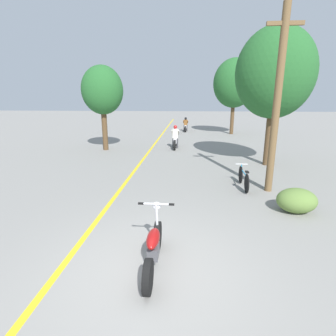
% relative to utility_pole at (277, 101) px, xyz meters
% --- Properties ---
extents(ground_plane, '(120.00, 120.00, 0.00)m').
position_rel_utility_pole_xyz_m(ground_plane, '(-3.49, -4.67, -3.04)').
color(ground_plane, gray).
extents(lane_stripe_center, '(0.14, 48.00, 0.01)m').
position_rel_utility_pole_xyz_m(lane_stripe_center, '(-5.19, 7.42, -3.03)').
color(lane_stripe_center, yellow).
rests_on(lane_stripe_center, ground).
extents(utility_pole, '(1.10, 0.24, 5.90)m').
position_rel_utility_pole_xyz_m(utility_pole, '(0.00, 0.00, 0.00)').
color(utility_pole, brown).
rests_on(utility_pole, ground).
extents(roadside_tree_right_near, '(3.48, 3.13, 6.21)m').
position_rel_utility_pole_xyz_m(roadside_tree_right_near, '(0.96, 3.75, 1.16)').
color(roadside_tree_right_near, '#513A23').
rests_on(roadside_tree_right_near, ground).
extents(roadside_tree_right_far, '(3.58, 3.22, 6.41)m').
position_rel_utility_pole_xyz_m(roadside_tree_right_far, '(0.99, 14.97, 1.30)').
color(roadside_tree_right_far, '#513A23').
rests_on(roadside_tree_right_far, ground).
extents(roadside_tree_left, '(2.46, 2.21, 5.00)m').
position_rel_utility_pole_xyz_m(roadside_tree_left, '(-7.96, 6.83, 0.51)').
color(roadside_tree_left, '#513A23').
rests_on(roadside_tree_left, ground).
extents(roadside_bush, '(1.10, 0.88, 0.70)m').
position_rel_utility_pole_xyz_m(roadside_bush, '(0.27, -1.77, -2.69)').
color(roadside_bush, '#5B7A38').
rests_on(roadside_bush, ground).
extents(motorcycle_foreground, '(0.73, 1.95, 1.12)m').
position_rel_utility_pole_xyz_m(motorcycle_foreground, '(-3.43, -4.55, -2.62)').
color(motorcycle_foreground, black).
rests_on(motorcycle_foreground, ground).
extents(motorcycle_rider_lead, '(0.50, 2.08, 1.46)m').
position_rel_utility_pole_xyz_m(motorcycle_rider_lead, '(-3.67, 7.75, -2.49)').
color(motorcycle_rider_lead, black).
rests_on(motorcycle_rider_lead, ground).
extents(motorcycle_rider_far, '(0.50, 1.98, 1.34)m').
position_rel_utility_pole_xyz_m(motorcycle_rider_far, '(-3.14, 16.54, -2.52)').
color(motorcycle_rider_far, black).
rests_on(motorcycle_rider_far, ground).
extents(bicycle_parked, '(0.44, 1.75, 0.76)m').
position_rel_utility_pole_xyz_m(bicycle_parked, '(-0.81, 0.26, -2.68)').
color(bicycle_parked, black).
rests_on(bicycle_parked, ground).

